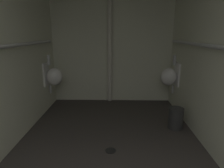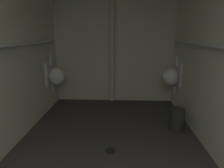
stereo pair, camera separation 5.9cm
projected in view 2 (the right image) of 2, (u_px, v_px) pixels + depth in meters
name	position (u px, v px, depth m)	size (l,w,h in m)	color
floor	(107.00, 167.00, 2.32)	(2.67, 4.68, 0.08)	#383330
wall_back	(114.00, 42.00, 4.22)	(2.67, 0.06, 2.59)	beige
urinal_left_mid	(55.00, 76.00, 3.86)	(0.32, 0.30, 0.76)	white
urinal_right_mid	(172.00, 77.00, 3.80)	(0.32, 0.30, 0.76)	white
standpipe_back_wall	(112.00, 42.00, 4.11)	(0.09, 0.09, 2.54)	beige
floor_drain	(110.00, 150.00, 2.57)	(0.14, 0.14, 0.01)	black
waste_bin	(177.00, 119.00, 3.12)	(0.23, 0.23, 0.34)	#2D2D2D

